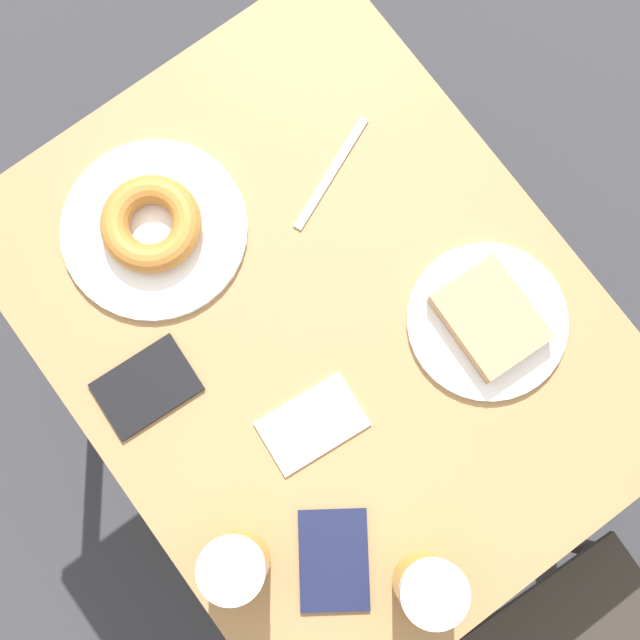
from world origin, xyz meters
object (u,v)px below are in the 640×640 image
Objects in this scene: plate_with_donut at (152,226)px; passport_far_edge at (146,387)px; plate_with_cake at (489,320)px; beer_mug_center at (429,588)px; passport_near_edge at (334,560)px; napkin_folded at (312,424)px; fork at (331,173)px; beer_mug_left at (236,566)px.

plate_with_donut reaches higher than passport_far_edge.
plate_with_cake is 1.64× the size of passport_far_edge.
plate_with_cake is 1.66× the size of beer_mug_center.
beer_mug_center is 0.84× the size of passport_near_edge.
plate_with_cake is 0.46m from passport_far_edge.
plate_with_cake reaches higher than passport_far_edge.
napkin_folded is at bearing 92.77° from plate_with_donut.
passport_near_edge is at bearing 53.76° from fork.
passport_far_edge is (-0.03, -0.25, -0.06)m from beer_mug_left.
beer_mug_left is 0.99× the size of passport_far_edge.
beer_mug_center is at bearing 38.18° from plate_with_cake.
passport_near_edge is (0.06, 0.49, -0.01)m from plate_with_donut.
passport_far_edge is (0.37, 0.09, 0.00)m from fork.
passport_near_edge reaches higher than napkin_folded.
passport_far_edge is (0.13, 0.17, -0.01)m from plate_with_donut.
passport_near_edge is 0.33m from passport_far_edge.
napkin_folded is (-0.02, 0.34, -0.02)m from plate_with_donut.
plate_with_donut reaches higher than plate_with_cake.
passport_far_edge is at bearing -49.02° from napkin_folded.
passport_far_edge is (0.14, -0.41, -0.06)m from beer_mug_center.
napkin_folded is at bearing 49.29° from fork.
beer_mug_left is at bearing -35.52° from passport_near_edge.
beer_mug_center is (-0.17, 0.16, 0.00)m from beer_mug_left.
fork is at bearing -166.00° from passport_far_edge.
napkin_folded is 0.34m from fork.
napkin_folded and fork have the same top height.
beer_mug_center reaches higher than passport_near_edge.
plate_with_cake is 0.45m from beer_mug_left.
plate_with_cake reaches higher than napkin_folded.
beer_mug_center is (0.27, 0.21, 0.05)m from plate_with_cake.
fork is at bearing 162.13° from plate_with_donut.
plate_with_cake is at bearing 173.89° from napkin_folded.
passport_near_edge is at bearing 62.64° from napkin_folded.
napkin_folded is at bearing -91.37° from beer_mug_center.
plate_with_cake reaches higher than fork.
fork is (-0.22, -0.26, -0.00)m from napkin_folded.
beer_mug_left is at bearing 25.78° from napkin_folded.
plate_with_donut is at bearing -17.87° from fork.
beer_mug_center is 0.13m from passport_near_edge.
passport_far_edge is at bearing 14.00° from fork.
beer_mug_center is 0.56m from fork.
plate_with_cake is at bearing 98.46° from fork.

